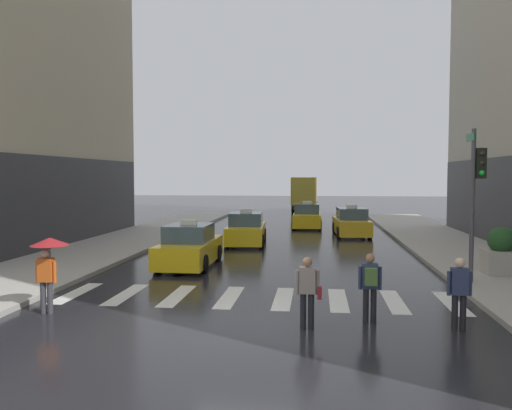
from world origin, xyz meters
TOP-DOWN VIEW (x-y plane):
  - ground_plane at (0.00, 0.00)m, footprint 160.00×160.00m
  - crosswalk_markings at (-0.00, 3.00)m, footprint 11.30×2.80m
  - traffic_light_pole at (6.65, 5.32)m, footprint 0.44×0.84m
  - taxi_lead at (-3.17, 7.95)m, footprint 1.94×4.54m
  - taxi_second at (-1.85, 14.67)m, footprint 2.12×4.63m
  - taxi_third at (3.75, 19.10)m, footprint 2.12×4.63m
  - taxi_fourth at (1.09, 23.48)m, footprint 1.95×4.55m
  - box_truck at (0.62, 38.39)m, footprint 2.42×7.59m
  - pedestrian_with_umbrella at (-5.00, 0.69)m, footprint 0.96×0.96m
  - pedestrian_with_backpack at (2.96, 0.77)m, footprint 0.55×0.43m
  - pedestrian_with_handbag at (1.51, 0.13)m, footprint 0.60×0.24m
  - pedestrian_plain_coat at (4.89, 0.39)m, footprint 0.55×0.24m
  - planter_near_corner at (7.96, 6.86)m, footprint 1.10×1.10m

SIDE VIEW (x-z plane):
  - ground_plane at x=0.00m, z-range 0.00..0.00m
  - crosswalk_markings at x=0.00m, z-range 0.00..0.01m
  - taxi_lead at x=-3.17m, z-range -0.18..1.63m
  - taxi_second at x=-1.85m, z-range -0.18..1.63m
  - taxi_third at x=3.75m, z-range -0.18..1.63m
  - taxi_fourth at x=1.09m, z-range -0.18..1.63m
  - planter_near_corner at x=7.96m, z-range 0.07..1.67m
  - pedestrian_with_handbag at x=1.51m, z-range 0.11..1.76m
  - pedestrian_plain_coat at x=4.89m, z-range 0.11..1.76m
  - pedestrian_with_backpack at x=2.96m, z-range 0.15..1.80m
  - pedestrian_with_umbrella at x=-5.00m, z-range 0.55..2.49m
  - box_truck at x=0.62m, z-range 0.18..3.53m
  - traffic_light_pole at x=6.65m, z-range 0.86..5.66m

